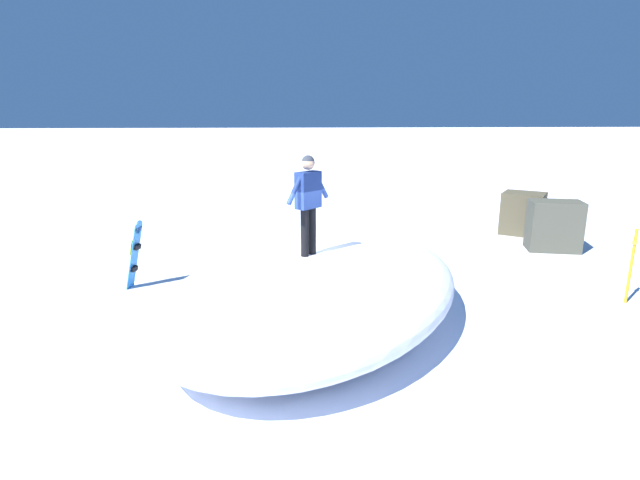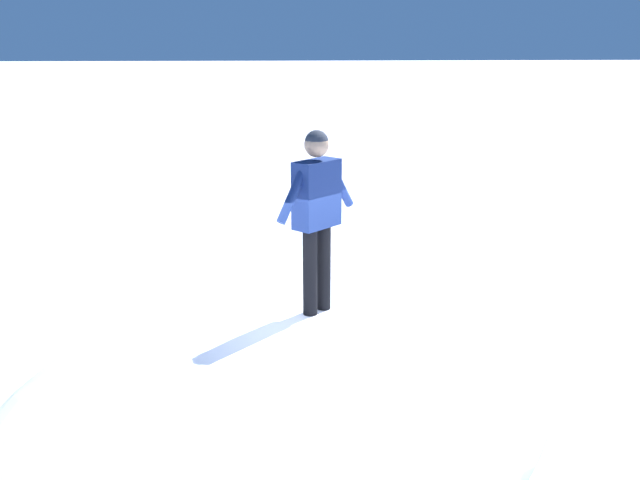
% 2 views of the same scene
% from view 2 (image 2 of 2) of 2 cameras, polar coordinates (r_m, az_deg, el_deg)
% --- Properties ---
extents(ground, '(240.00, 240.00, 0.00)m').
position_cam_2_polar(ground, '(7.41, -0.12, -16.01)').
color(ground, white).
extents(snow_mound, '(7.83, 8.84, 1.33)m').
position_cam_2_polar(snow_mound, '(7.20, -1.61, -10.95)').
color(snow_mound, white).
rests_on(snow_mound, ground).
extents(snowboarder_standing, '(0.81, 0.81, 1.78)m').
position_cam_2_polar(snowboarder_standing, '(6.69, -0.26, 2.87)').
color(snowboarder_standing, black).
rests_on(snowboarder_standing, snow_mound).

